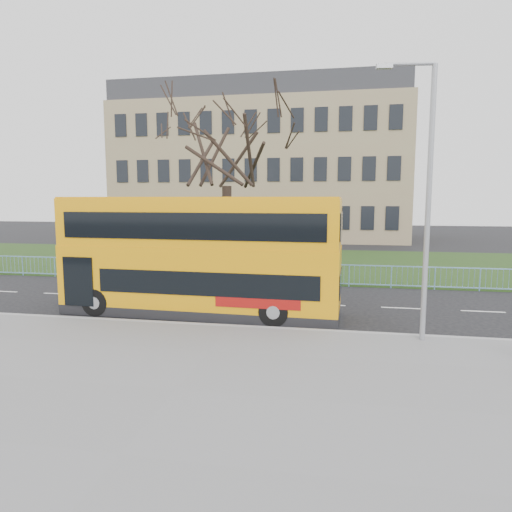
{
  "coord_description": "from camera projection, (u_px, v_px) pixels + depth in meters",
  "views": [
    {
      "loc": [
        3.5,
        -15.93,
        4.34
      ],
      "look_at": [
        0.38,
        1.0,
        2.14
      ],
      "focal_mm": 32.0,
      "sensor_mm": 36.0,
      "label": 1
    }
  ],
  "objects": [
    {
      "name": "ground",
      "position": [
        241.0,
        317.0,
        16.72
      ],
      "size": [
        120.0,
        120.0,
        0.0
      ],
      "primitive_type": "plane",
      "color": "black",
      "rests_on": "ground"
    },
    {
      "name": "pavement",
      "position": [
        176.0,
        392.0,
        10.12
      ],
      "size": [
        80.0,
        10.5,
        0.12
      ],
      "primitive_type": "cube",
      "color": "slate",
      "rests_on": "ground"
    },
    {
      "name": "kerb",
      "position": [
        231.0,
        327.0,
        15.19
      ],
      "size": [
        80.0,
        0.2,
        0.14
      ],
      "primitive_type": "cube",
      "color": "gray",
      "rests_on": "ground"
    },
    {
      "name": "grass_verge",
      "position": [
        286.0,
        262.0,
        30.66
      ],
      "size": [
        80.0,
        15.4,
        0.08
      ],
      "primitive_type": "cube",
      "color": "#1E3914",
      "rests_on": "ground"
    },
    {
      "name": "guard_railing",
      "position": [
        269.0,
        273.0,
        23.08
      ],
      "size": [
        40.0,
        0.12,
        1.1
      ],
      "primitive_type": null,
      "color": "#73A5CD",
      "rests_on": "ground"
    },
    {
      "name": "bare_tree",
      "position": [
        227.0,
        169.0,
        26.25
      ],
      "size": [
        8.25,
        8.25,
        11.79
      ],
      "primitive_type": null,
      "color": "black",
      "rests_on": "grass_verge"
    },
    {
      "name": "civic_building",
      "position": [
        264.0,
        174.0,
        50.87
      ],
      "size": [
        30.0,
        15.0,
        14.0
      ],
      "primitive_type": "cube",
      "color": "#8C7659",
      "rests_on": "ground"
    },
    {
      "name": "yellow_bus",
      "position": [
        200.0,
        253.0,
        16.9
      ],
      "size": [
        10.39,
        2.79,
        4.32
      ],
      "rotation": [
        0.0,
        0.0,
        -0.03
      ],
      "color": "orange",
      "rests_on": "ground"
    },
    {
      "name": "street_lamp",
      "position": [
        425.0,
        193.0,
        13.12
      ],
      "size": [
        1.69,
        0.36,
        7.98
      ],
      "rotation": [
        0.0,
        0.0,
        0.12
      ],
      "color": "gray",
      "rests_on": "pavement"
    }
  ]
}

